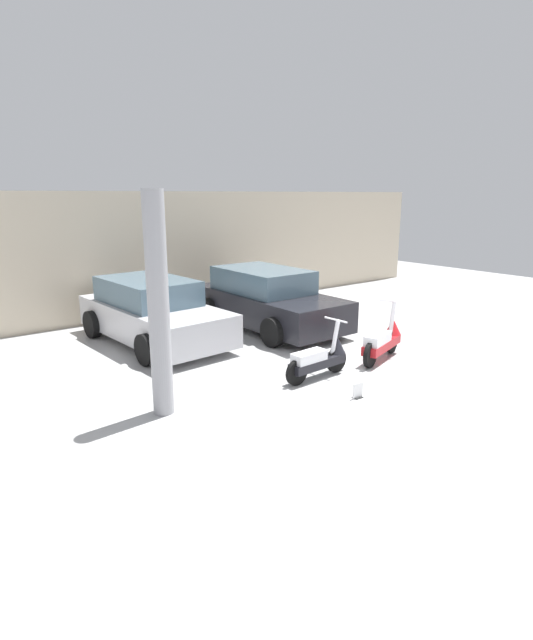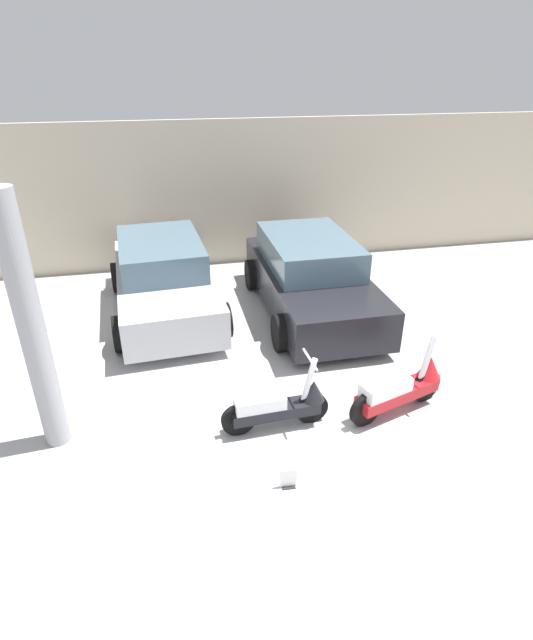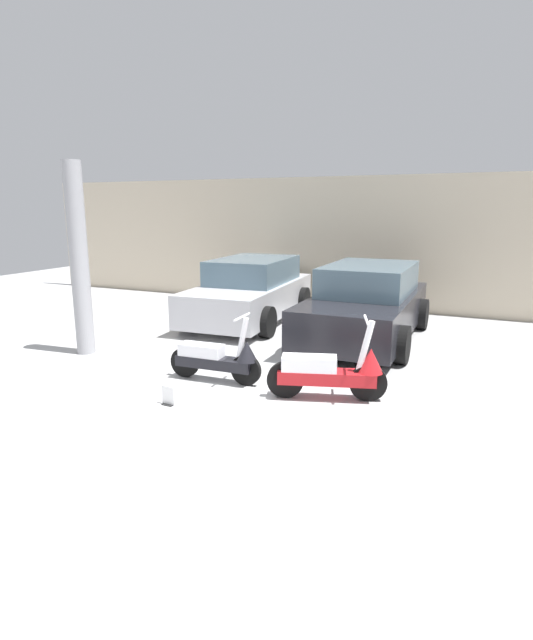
{
  "view_description": "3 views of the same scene",
  "coord_description": "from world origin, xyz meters",
  "px_view_note": "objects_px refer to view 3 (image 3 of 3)",
  "views": [
    {
      "loc": [
        -6.48,
        -5.27,
        3.25
      ],
      "look_at": [
        -0.58,
        2.4,
        0.8
      ],
      "focal_mm": 28.0,
      "sensor_mm": 36.0,
      "label": 1
    },
    {
      "loc": [
        -1.8,
        -4.29,
        4.47
      ],
      "look_at": [
        -0.38,
        2.36,
        0.91
      ],
      "focal_mm": 28.0,
      "sensor_mm": 36.0,
      "label": 2
    },
    {
      "loc": [
        3.07,
        -5.27,
        2.55
      ],
      "look_at": [
        -0.33,
        2.33,
        0.67
      ],
      "focal_mm": 28.0,
      "sensor_mm": 36.0,
      "label": 3
    }
  ],
  "objects_px": {
    "scooter_front_right": "(332,371)",
    "placard_near_left_scooter": "(169,396)",
    "scooter_front_left": "(218,358)",
    "car_rear_center": "(366,304)",
    "car_rear_left": "(251,291)",
    "support_column_side": "(79,260)"
  },
  "relations": [
    {
      "from": "car_rear_left",
      "to": "scooter_front_left",
      "type": "bearing_deg",
      "value": 15.55
    },
    {
      "from": "car_rear_left",
      "to": "support_column_side",
      "type": "xyz_separation_m",
      "value": [
        -1.54,
        -3.61,
        0.98
      ]
    },
    {
      "from": "scooter_front_right",
      "to": "car_rear_left",
      "type": "bearing_deg",
      "value": 110.72
    },
    {
      "from": "scooter_front_right",
      "to": "placard_near_left_scooter",
      "type": "relative_size",
      "value": 6.04
    },
    {
      "from": "scooter_front_left",
      "to": "placard_near_left_scooter",
      "type": "height_order",
      "value": "scooter_front_left"
    },
    {
      "from": "scooter_front_left",
      "to": "car_rear_left",
      "type": "bearing_deg",
      "value": 106.6
    },
    {
      "from": "placard_near_left_scooter",
      "to": "support_column_side",
      "type": "height_order",
      "value": "support_column_side"
    },
    {
      "from": "scooter_front_right",
      "to": "placard_near_left_scooter",
      "type": "height_order",
      "value": "scooter_front_right"
    },
    {
      "from": "scooter_front_left",
      "to": "car_rear_left",
      "type": "xyz_separation_m",
      "value": [
        -1.39,
        3.97,
        0.31
      ]
    },
    {
      "from": "car_rear_center",
      "to": "placard_near_left_scooter",
      "type": "distance_m",
      "value": 4.78
    },
    {
      "from": "scooter_front_left",
      "to": "support_column_side",
      "type": "height_order",
      "value": "support_column_side"
    },
    {
      "from": "scooter_front_left",
      "to": "scooter_front_right",
      "type": "distance_m",
      "value": 1.75
    },
    {
      "from": "scooter_front_left",
      "to": "placard_near_left_scooter",
      "type": "relative_size",
      "value": 5.72
    },
    {
      "from": "car_rear_left",
      "to": "car_rear_center",
      "type": "height_order",
      "value": "car_rear_center"
    },
    {
      "from": "scooter_front_left",
      "to": "placard_near_left_scooter",
      "type": "xyz_separation_m",
      "value": [
        -0.16,
        -1.07,
        -0.25
      ]
    },
    {
      "from": "car_rear_center",
      "to": "placard_near_left_scooter",
      "type": "xyz_separation_m",
      "value": [
        -1.57,
        -4.47,
        -0.58
      ]
    },
    {
      "from": "scooter_front_left",
      "to": "car_rear_center",
      "type": "distance_m",
      "value": 3.7
    },
    {
      "from": "car_rear_center",
      "to": "support_column_side",
      "type": "relative_size",
      "value": 1.29
    },
    {
      "from": "scooter_front_right",
      "to": "support_column_side",
      "type": "relative_size",
      "value": 0.47
    },
    {
      "from": "scooter_front_left",
      "to": "support_column_side",
      "type": "xyz_separation_m",
      "value": [
        -2.93,
        0.36,
        1.29
      ]
    },
    {
      "from": "car_rear_center",
      "to": "support_column_side",
      "type": "height_order",
      "value": "support_column_side"
    },
    {
      "from": "scooter_front_left",
      "to": "car_rear_left",
      "type": "relative_size",
      "value": 0.35
    }
  ]
}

